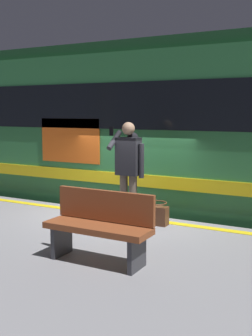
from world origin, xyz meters
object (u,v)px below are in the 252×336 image
at_px(train_carriage, 206,128).
at_px(passenger, 129,164).
at_px(handbag, 156,214).
at_px(bench, 100,224).

bearing_deg(train_carriage, passenger, 76.09).
bearing_deg(passenger, handbag, -176.66).
relative_size(handbag, bench, 0.28).
xyz_separation_m(passenger, handbag, (-0.51, -0.03, -0.83)).
xyz_separation_m(train_carriage, handbag, (0.08, 2.35, -1.38)).
relative_size(train_carriage, bench, 9.92).
bearing_deg(bench, passenger, -72.74).
xyz_separation_m(passenger, bench, (-0.59, 1.88, -0.53)).
height_order(passenger, bench, passenger).
bearing_deg(train_carriage, bench, 89.93).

